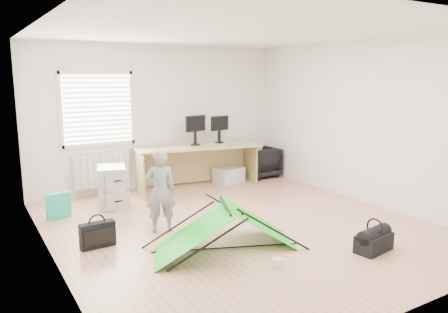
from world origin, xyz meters
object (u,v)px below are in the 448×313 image
monitor_left (195,134)px  storage_crate (229,175)px  laptop_bag (98,235)px  desk (198,167)px  duffel_bag (374,243)px  person (160,191)px  filing_cabinet (112,187)px  thermos (205,137)px  kite (225,227)px  monitor_right (219,133)px  office_chair (261,162)px

monitor_left → storage_crate: monitor_left is taller
monitor_left → laptop_bag: 3.35m
desk → duffel_bag: bearing=-74.9°
desk → person: (-1.57, -1.87, 0.17)m
filing_cabinet → storage_crate: size_ratio=1.22×
filing_cabinet → monitor_left: (1.79, 0.49, 0.68)m
storage_crate → duffel_bag: size_ratio=1.11×
duffel_bag → storage_crate: bearing=76.3°
thermos → person: (-1.85, -2.09, -0.35)m
laptop_bag → filing_cabinet: bearing=63.4°
filing_cabinet → laptop_bag: size_ratio=1.56×
thermos → laptop_bag: 3.62m
laptop_bag → duffel_bag: laptop_bag is taller
monitor_left → kite: (-1.14, -2.97, -0.74)m
person → storage_crate: bearing=-123.2°
kite → storage_crate: kite is taller
filing_cabinet → laptop_bag: bearing=-97.8°
monitor_left → monitor_right: monitor_left is taller
thermos → storage_crate: 0.90m
monitor_right → duffel_bag: 4.08m
monitor_right → office_chair: monitor_right is taller
kite → laptop_bag: (-1.34, 0.88, -0.12)m
monitor_right → duffel_bag: bearing=-99.8°
desk → storage_crate: (0.71, 0.03, -0.25)m
kite → duffel_bag: bearing=-11.1°
person → filing_cabinet: bearing=-64.3°
laptop_bag → desk: bearing=35.3°
office_chair → kite: office_chair is taller
monitor_left → person: bearing=-136.9°
desk → filing_cabinet: 1.84m
monitor_left → laptop_bag: (-2.48, -2.09, -0.86)m
monitor_left → thermos: bearing=14.6°
desk → monitor_right: 0.81m
filing_cabinet → kite: bearing=-59.7°
desk → duffel_bag: size_ratio=4.73×
filing_cabinet → thermos: (2.08, 0.61, 0.59)m
desk → monitor_left: (-0.00, 0.11, 0.62)m
thermos → laptop_bag: (-2.76, -2.21, -0.77)m
laptop_bag → kite: bearing=-36.7°
desk → storage_crate: desk is taller
person → kite: person is taller
storage_crate → duffel_bag: 3.91m
desk → thermos: bearing=48.4°
thermos → desk: bearing=-141.1°
office_chair → laptop_bag: bearing=26.9°
thermos → kite: (-1.42, -3.09, -0.64)m
kite → laptop_bag: kite is taller
storage_crate → duffel_bag: bearing=-94.8°
desk → person: person is taller
monitor_left → duffel_bag: (0.39, -3.97, -0.91)m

